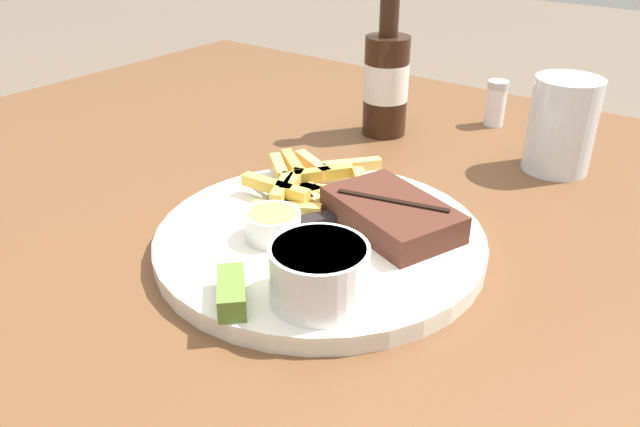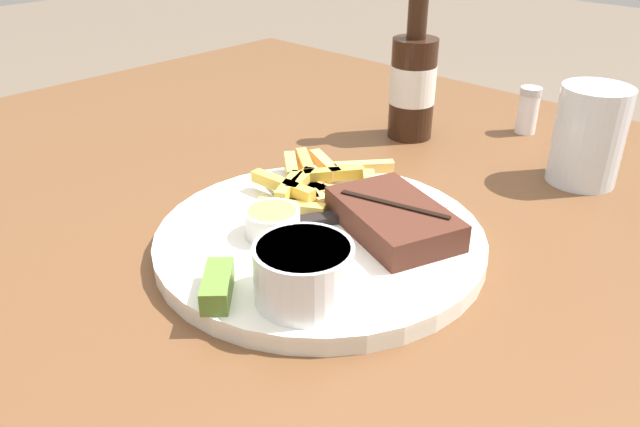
% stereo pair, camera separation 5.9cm
% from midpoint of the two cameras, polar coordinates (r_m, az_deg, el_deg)
% --- Properties ---
extents(dining_table, '(1.41, 1.17, 0.74)m').
position_cam_midpoint_polar(dining_table, '(0.64, -2.64, -8.43)').
color(dining_table, brown).
rests_on(dining_table, ground_plane).
extents(dinner_plate, '(0.32, 0.32, 0.02)m').
position_cam_midpoint_polar(dinner_plate, '(0.60, -2.80, -2.51)').
color(dinner_plate, silver).
rests_on(dinner_plate, dining_table).
extents(steak_portion, '(0.15, 0.12, 0.03)m').
position_cam_midpoint_polar(steak_portion, '(0.60, 3.79, -0.13)').
color(steak_portion, '#472319').
rests_on(steak_portion, dinner_plate).
extents(fries_pile, '(0.15, 0.16, 0.02)m').
position_cam_midpoint_polar(fries_pile, '(0.67, -3.75, 2.84)').
color(fries_pile, '#E3A559').
rests_on(fries_pile, dinner_plate).
extents(coleslaw_cup, '(0.08, 0.08, 0.05)m').
position_cam_midpoint_polar(coleslaw_cup, '(0.49, -3.52, -5.30)').
color(coleslaw_cup, white).
rests_on(coleslaw_cup, dinner_plate).
extents(dipping_sauce_cup, '(0.05, 0.05, 0.03)m').
position_cam_midpoint_polar(dipping_sauce_cup, '(0.58, -7.20, -1.03)').
color(dipping_sauce_cup, silver).
rests_on(dipping_sauce_cup, dinner_plate).
extents(pickle_spear, '(0.05, 0.05, 0.02)m').
position_cam_midpoint_polar(pickle_spear, '(0.51, -11.44, -7.16)').
color(pickle_spear, '#567A2D').
rests_on(pickle_spear, dinner_plate).
extents(fork_utensil, '(0.13, 0.05, 0.00)m').
position_cam_midpoint_polar(fork_utensil, '(0.66, -6.67, 1.38)').
color(fork_utensil, '#B7B7BC').
rests_on(fork_utensil, dinner_plate).
extents(knife_utensil, '(0.10, 0.15, 0.01)m').
position_cam_midpoint_polar(knife_utensil, '(0.62, 0.12, -0.09)').
color(knife_utensil, '#B7B7BC').
rests_on(knife_utensil, dinner_plate).
extents(beer_bottle, '(0.06, 0.06, 0.22)m').
position_cam_midpoint_polar(beer_bottle, '(0.87, 4.10, 12.13)').
color(beer_bottle, black).
rests_on(beer_bottle, dining_table).
extents(drinking_glass, '(0.08, 0.08, 0.11)m').
position_cam_midpoint_polar(drinking_glass, '(0.79, 19.28, 7.59)').
color(drinking_glass, silver).
rests_on(drinking_glass, dining_table).
extents(salt_shaker, '(0.03, 0.03, 0.07)m').
position_cam_midpoint_polar(salt_shaker, '(0.93, 14.04, 9.75)').
color(salt_shaker, white).
rests_on(salt_shaker, dining_table).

